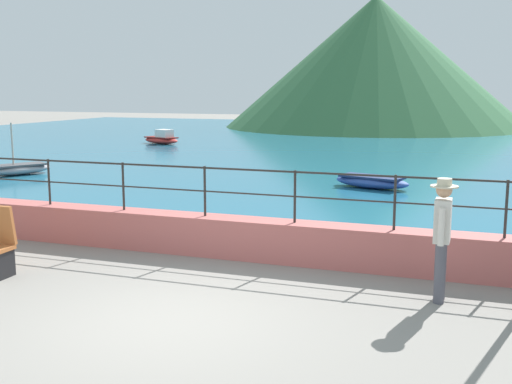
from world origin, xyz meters
The scene contains 9 objects.
ground_plane centered at (0.00, 0.00, 0.00)m, with size 120.00×120.00×0.00m, color gray.
promenade_wall centered at (0.00, 3.20, 0.35)m, with size 20.00×0.56×0.70m, color #BC605B.
railing centered at (0.00, 3.20, 1.32)m, with size 18.44×0.04×0.90m.
lake_water centered at (0.00, 25.84, 0.03)m, with size 64.00×44.32×0.06m, color #236B89.
hill_main centered at (-4.03, 41.20, 4.85)m, with size 22.41×22.41×9.70m, color #33663D.
person_walking centered at (3.32, 1.95, 0.98)m, with size 0.38×0.57×1.75m.
boat_0 centered at (-11.00, 10.25, 0.26)m, with size 1.92×2.44×1.77m.
boat_2 centered at (0.80, 11.46, 0.26)m, with size 2.46×1.52×0.36m.
boat_3 centered at (-12.07, 22.61, 0.33)m, with size 2.47×1.62×0.76m.
Camera 1 is at (3.75, -6.93, 2.97)m, focal length 44.18 mm.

